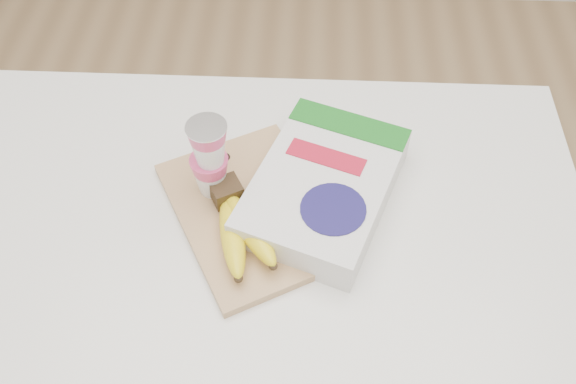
{
  "coord_description": "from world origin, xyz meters",
  "views": [
    {
      "loc": [
        0.11,
        -0.6,
        1.74
      ],
      "look_at": [
        0.08,
        0.07,
        0.92
      ],
      "focal_mm": 40.0,
      "sensor_mm": 36.0,
      "label": 1
    }
  ],
  "objects_px": {
    "bananas": "(239,227)",
    "yogurt_stack": "(209,157)",
    "table": "(248,354)",
    "cereal_box": "(323,187)",
    "cutting_board": "(253,211)"
  },
  "relations": [
    {
      "from": "table",
      "to": "cereal_box",
      "type": "relative_size",
      "value": 3.27
    },
    {
      "from": "table",
      "to": "yogurt_stack",
      "type": "distance_m",
      "value": 0.55
    },
    {
      "from": "table",
      "to": "bananas",
      "type": "xyz_separation_m",
      "value": [
        0.01,
        -0.01,
        0.48
      ]
    },
    {
      "from": "cutting_board",
      "to": "cereal_box",
      "type": "relative_size",
      "value": 0.89
    },
    {
      "from": "table",
      "to": "cutting_board",
      "type": "distance_m",
      "value": 0.45
    },
    {
      "from": "table",
      "to": "bananas",
      "type": "distance_m",
      "value": 0.48
    },
    {
      "from": "yogurt_stack",
      "to": "cereal_box",
      "type": "height_order",
      "value": "yogurt_stack"
    },
    {
      "from": "cutting_board",
      "to": "yogurt_stack",
      "type": "xyz_separation_m",
      "value": [
        -0.07,
        0.04,
        0.09
      ]
    },
    {
      "from": "table",
      "to": "cereal_box",
      "type": "xyz_separation_m",
      "value": [
        0.14,
        0.08,
        0.47
      ]
    },
    {
      "from": "yogurt_stack",
      "to": "table",
      "type": "bearing_deg",
      "value": -62.63
    },
    {
      "from": "cutting_board",
      "to": "yogurt_stack",
      "type": "bearing_deg",
      "value": 124.23
    },
    {
      "from": "table",
      "to": "cutting_board",
      "type": "relative_size",
      "value": 3.65
    },
    {
      "from": "cutting_board",
      "to": "table",
      "type": "bearing_deg",
      "value": -145.79
    },
    {
      "from": "yogurt_stack",
      "to": "bananas",
      "type": "bearing_deg",
      "value": -60.06
    },
    {
      "from": "bananas",
      "to": "yogurt_stack",
      "type": "distance_m",
      "value": 0.12
    }
  ]
}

